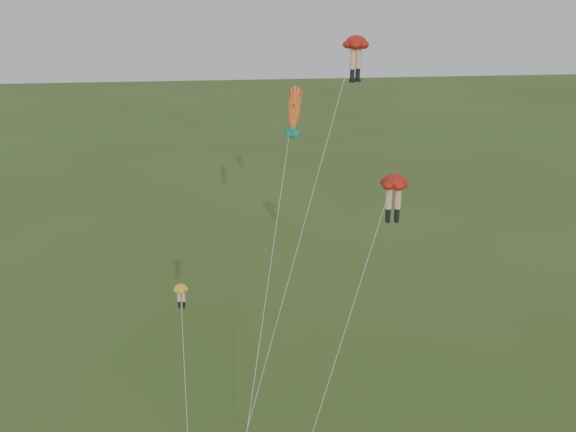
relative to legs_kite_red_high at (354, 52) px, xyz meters
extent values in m
ellipsoid|color=#B11B12|center=(0.12, 0.13, 0.54)|extent=(2.09, 2.09, 0.75)
cylinder|color=#F7B092|center=(-0.06, -0.01, -0.35)|extent=(0.33, 0.33, 1.14)
cylinder|color=black|center=(-0.06, -0.01, -1.20)|extent=(0.26, 0.26, 0.57)
cube|color=black|center=(-0.06, -0.01, -1.57)|extent=(0.35, 0.38, 0.17)
cylinder|color=#F7B092|center=(0.31, 0.26, -0.35)|extent=(0.33, 0.33, 1.14)
cylinder|color=black|center=(0.31, 0.26, -1.20)|extent=(0.26, 0.26, 0.57)
cube|color=black|center=(0.31, 0.26, -1.57)|extent=(0.35, 0.38, 0.17)
cylinder|color=silver|center=(-3.75, -3.94, -10.35)|extent=(7.77, 8.18, 22.52)
ellipsoid|color=#B11B12|center=(1.47, -4.27, -6.23)|extent=(1.66, 1.66, 0.79)
cylinder|color=#F7B092|center=(1.23, -4.25, -7.16)|extent=(0.35, 0.35, 1.20)
cylinder|color=black|center=(1.23, -4.25, -8.07)|extent=(0.27, 0.27, 0.60)
cube|color=black|center=(1.23, -4.25, -8.45)|extent=(0.22, 0.36, 0.17)
cylinder|color=#F7B092|center=(1.71, -4.28, -7.16)|extent=(0.35, 0.35, 1.20)
cylinder|color=black|center=(1.71, -4.28, -8.07)|extent=(0.27, 0.27, 0.60)
cube|color=black|center=(1.71, -4.28, -8.45)|extent=(0.22, 0.36, 0.17)
cylinder|color=silver|center=(-1.67, -7.23, -13.73)|extent=(6.33, 5.98, 15.77)
ellipsoid|color=yellow|center=(-10.26, -0.95, -13.46)|extent=(1.02, 1.02, 0.46)
cylinder|color=#F7B092|center=(-10.40, -0.94, -14.00)|extent=(0.20, 0.20, 0.70)
cylinder|color=black|center=(-10.40, -0.94, -14.53)|extent=(0.16, 0.16, 0.35)
cube|color=black|center=(-10.40, -0.94, -14.76)|extent=(0.14, 0.22, 0.10)
cylinder|color=#F7B092|center=(-10.12, -0.97, -14.00)|extent=(0.20, 0.20, 0.70)
cylinder|color=black|center=(-10.12, -0.97, -14.53)|extent=(0.16, 0.16, 0.35)
cube|color=black|center=(-10.12, -0.97, -14.76)|extent=(0.14, 0.22, 0.10)
cylinder|color=silver|center=(-10.06, -5.35, -17.42)|extent=(0.45, 8.83, 8.39)
ellipsoid|color=orange|center=(-3.02, 2.46, -3.44)|extent=(1.51, 3.00, 2.91)
sphere|color=orange|center=(-3.02, 2.46, -3.44)|extent=(1.16, 1.44, 1.27)
cone|color=#158C6A|center=(-3.02, 2.46, -3.44)|extent=(0.95, 1.33, 1.20)
cone|color=#158C6A|center=(-3.02, 2.46, -3.44)|extent=(0.95, 1.33, 1.20)
cone|color=#158C6A|center=(-3.02, 2.46, -3.44)|extent=(0.54, 0.74, 0.67)
cone|color=#158C6A|center=(-3.02, 2.46, -3.44)|extent=(0.54, 0.74, 0.67)
cone|color=#B31219|center=(-3.02, 2.46, -3.44)|extent=(0.57, 0.75, 0.66)
cylinder|color=silver|center=(-5.11, -2.59, -12.53)|extent=(4.21, 10.14, 18.18)
camera|label=1|loc=(-7.89, -35.83, 3.72)|focal=40.00mm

